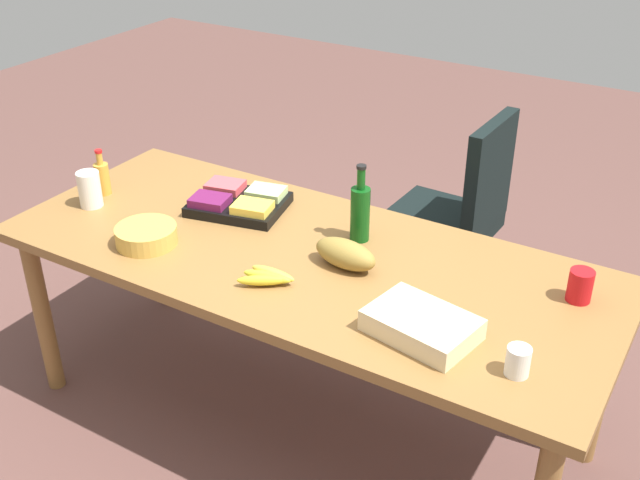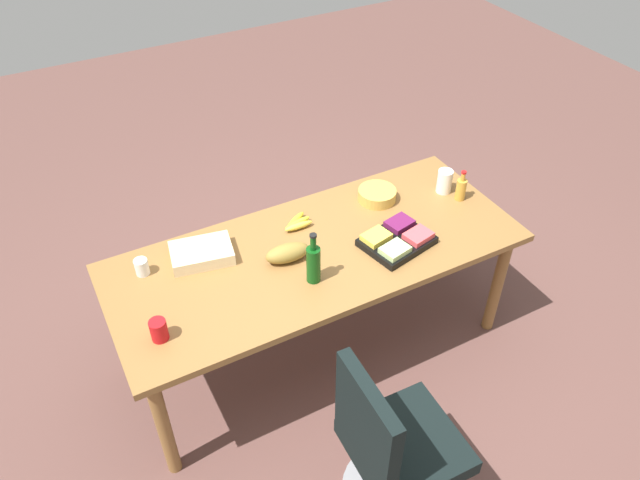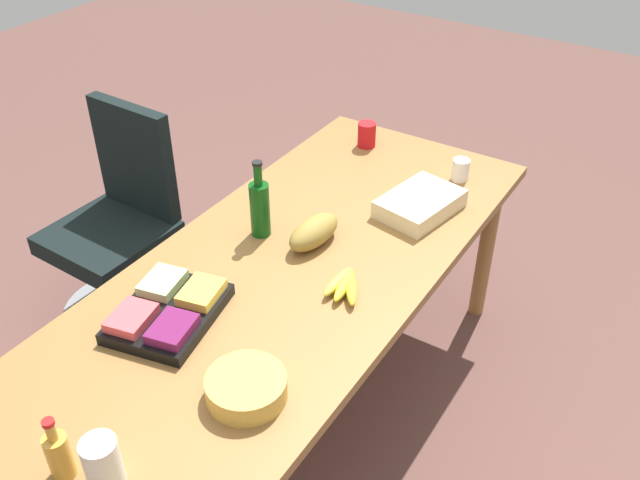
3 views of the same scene
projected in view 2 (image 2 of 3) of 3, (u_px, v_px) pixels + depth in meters
name	position (u px, v px, depth m)	size (l,w,h in m)	color
ground_plane	(317.00, 345.00, 3.80)	(10.00, 10.00, 0.00)	brown
conference_table	(317.00, 261.00, 3.34)	(2.25, 0.93, 0.78)	olive
office_chair	(394.00, 458.00, 2.78)	(0.56, 0.56, 1.01)	gray
chip_bowl	(377.00, 195.00, 3.62)	(0.23, 0.23, 0.07)	gold
paper_cup	(142.00, 267.00, 3.12)	(0.07, 0.07, 0.09)	white
fruit_platter	(397.00, 240.00, 3.31)	(0.41, 0.35, 0.07)	black
banana_bunch	(297.00, 223.00, 3.43)	(0.18, 0.13, 0.04)	yellow
bread_loaf	(287.00, 252.00, 3.20)	(0.24, 0.11, 0.10)	olive
red_solo_cup	(159.00, 330.00, 2.78)	(0.08, 0.08, 0.11)	red
dressing_bottle	(461.00, 189.00, 3.60)	(0.08, 0.08, 0.19)	gold
wine_bottle	(313.00, 263.00, 3.04)	(0.08, 0.08, 0.30)	#0E4913
sheet_cake	(202.00, 253.00, 3.22)	(0.32, 0.22, 0.07)	beige
mayo_jar	(445.00, 181.00, 3.66)	(0.09, 0.09, 0.15)	white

